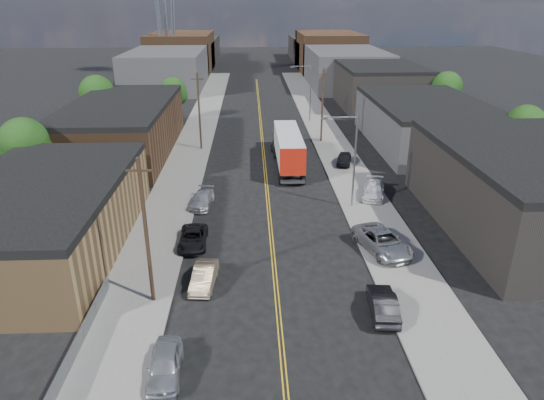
{
  "coord_description": "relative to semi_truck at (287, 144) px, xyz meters",
  "views": [
    {
      "loc": [
        -1.54,
        -17.38,
        18.62
      ],
      "look_at": [
        0.15,
        21.16,
        2.5
      ],
      "focal_mm": 32.0,
      "sensor_mm": 36.0,
      "label": 1
    }
  ],
  "objects": [
    {
      "name": "industrial_right_c",
      "position": [
        19.22,
        33.34,
        1.39
      ],
      "size": [
        14.0,
        22.0,
        7.6
      ],
      "color": "black",
      "rests_on": "ground"
    },
    {
      "name": "industrial_right_a",
      "position": [
        19.21,
        -18.66,
        1.14
      ],
      "size": [
        14.0,
        22.0,
        7.1
      ],
      "color": "black",
      "rests_on": "ground"
    },
    {
      "name": "semi_truck",
      "position": [
        0.0,
        0.0,
        0.0
      ],
      "size": [
        2.78,
        16.13,
        4.23
      ],
      "rotation": [
        0.0,
        0.0,
        0.0
      ],
      "color": "silver",
      "rests_on": "ground"
    },
    {
      "name": "tree_right_near",
      "position": [
        27.28,
        -2.66,
        2.46
      ],
      "size": [
        4.6,
        4.48,
        7.44
      ],
      "color": "black",
      "rests_on": "ground"
    },
    {
      "name": "car_right_lot_a",
      "position": [
        5.83,
        -22.66,
        -1.43
      ],
      "size": [
        4.41,
        6.5,
        1.65
      ],
      "primitive_type": "imported",
      "rotation": [
        0.0,
        0.0,
        0.31
      ],
      "color": "#9D9FA2",
      "rests_on": "sidewalk_right"
    },
    {
      "name": "warehouse_tan",
      "position": [
        -20.78,
        -20.66,
        0.39
      ],
      "size": [
        12.0,
        22.0,
        5.6
      ],
      "color": "olive",
      "rests_on": "ground"
    },
    {
      "name": "car_left_a",
      "position": [
        -9.09,
        -35.57,
        -1.69
      ],
      "size": [
        1.87,
        4.3,
        1.44
      ],
      "primitive_type": "imported",
      "rotation": [
        0.0,
        0.0,
        0.04
      ],
      "color": "#BBBFC1",
      "rests_on": "ground"
    },
    {
      "name": "skyline_left_a",
      "position": [
        -22.78,
        56.34,
        1.59
      ],
      "size": [
        16.0,
        30.0,
        8.0
      ],
      "primitive_type": "cube",
      "color": "#38383B",
      "rests_on": "ground"
    },
    {
      "name": "tree_left_mid",
      "position": [
        -26.72,
        16.34,
        3.07
      ],
      "size": [
        5.1,
        5.04,
        8.37
      ],
      "color": "black",
      "rests_on": "ground"
    },
    {
      "name": "tree_left_near",
      "position": [
        -26.72,
        -8.66,
        2.77
      ],
      "size": [
        4.85,
        4.76,
        7.91
      ],
      "color": "black",
      "rests_on": "ground"
    },
    {
      "name": "car_right_lot_b",
      "position": [
        7.86,
        -11.35,
        -1.54
      ],
      "size": [
        3.3,
        5.32,
        1.44
      ],
      "primitive_type": "imported",
      "rotation": [
        0.0,
        0.0,
        -0.28
      ],
      "color": "silver",
      "rests_on": "sidewalk_right"
    },
    {
      "name": "car_left_b",
      "position": [
        -7.78,
        -26.82,
        -1.72
      ],
      "size": [
        1.85,
        4.3,
        1.38
      ],
      "primitive_type": "imported",
      "rotation": [
        0.0,
        0.0,
        -0.09
      ],
      "color": "#978162",
      "rests_on": "ground"
    },
    {
      "name": "skyline_left_b",
      "position": [
        -22.78,
        81.34,
        2.59
      ],
      "size": [
        16.0,
        26.0,
        10.0
      ],
      "primitive_type": "cube",
      "color": "#462E1C",
      "rests_on": "ground"
    },
    {
      "name": "utility_pole_left_far",
      "position": [
        -10.98,
        6.34,
        2.73
      ],
      "size": [
        1.6,
        0.26,
        10.0
      ],
      "color": "black",
      "rests_on": "ground"
    },
    {
      "name": "skyline_right_a",
      "position": [
        17.22,
        56.34,
        1.59
      ],
      "size": [
        16.0,
        30.0,
        8.0
      ],
      "primitive_type": "cube",
      "color": "#38383B",
      "rests_on": "ground"
    },
    {
      "name": "car_ahead_truck",
      "position": [
        -0.54,
        3.34,
        -1.74
      ],
      "size": [
        2.56,
        4.99,
        1.35
      ],
      "primitive_type": "imported",
      "rotation": [
        0.0,
        0.0,
        0.07
      ],
      "color": "black",
      "rests_on": "ground"
    },
    {
      "name": "chainlink_fence",
      "position": [
        -14.28,
        -35.16,
        -1.75
      ],
      "size": [
        0.05,
        16.0,
        1.22
      ],
      "color": "slate",
      "rests_on": "ground"
    },
    {
      "name": "car_right_lot_c",
      "position": [
        6.75,
        -1.1,
        -1.57
      ],
      "size": [
        2.56,
        4.31,
        1.37
      ],
      "primitive_type": "imported",
      "rotation": [
        0.0,
        0.0,
        -0.25
      ],
      "color": "black",
      "rests_on": "sidewalk_right"
    },
    {
      "name": "ground",
      "position": [
        -2.78,
        21.34,
        -2.41
      ],
      "size": [
        260.0,
        260.0,
        0.0
      ],
      "primitive_type": "plane",
      "color": "black",
      "rests_on": "ground"
    },
    {
      "name": "sidewalk_right",
      "position": [
        6.72,
        6.34,
        -2.33
      ],
      "size": [
        5.0,
        140.0,
        0.15
      ],
      "primitive_type": "cube",
      "color": "slate",
      "rests_on": "ground"
    },
    {
      "name": "warehouse_brown",
      "position": [
        -20.78,
        5.34,
        0.89
      ],
      "size": [
        12.0,
        26.0,
        6.6
      ],
      "color": "#462E1C",
      "rests_on": "ground"
    },
    {
      "name": "utility_pole_right",
      "position": [
        5.42,
        9.34,
        2.73
      ],
      "size": [
        1.6,
        0.26,
        10.0
      ],
      "color": "black",
      "rests_on": "ground"
    },
    {
      "name": "sidewalk_left",
      "position": [
        -12.28,
        6.34,
        -2.33
      ],
      "size": [
        5.0,
        140.0,
        0.15
      ],
      "primitive_type": "cube",
      "color": "slate",
      "rests_on": "ground"
    },
    {
      "name": "utility_pole_left_near",
      "position": [
        -10.98,
        -28.66,
        2.73
      ],
      "size": [
        1.6,
        0.26,
        10.0
      ],
      "color": "black",
      "rests_on": "ground"
    },
    {
      "name": "car_left_d",
      "position": [
        -9.18,
        -12.66,
        -1.74
      ],
      "size": [
        2.44,
        4.82,
        1.34
      ],
      "primitive_type": "imported",
      "rotation": [
        0.0,
        0.0,
        -0.12
      ],
      "color": "silver",
      "rests_on": "ground"
    },
    {
      "name": "car_left_c",
      "position": [
        -9.18,
        -20.81,
        -1.75
      ],
      "size": [
        2.28,
        4.8,
        1.32
      ],
      "primitive_type": "imported",
      "rotation": [
        0.0,
        0.0,
        0.02
      ],
      "color": "black",
      "rests_on": "ground"
    },
    {
      "name": "skyline_right_c",
      "position": [
        17.22,
        101.34,
        1.09
      ],
      "size": [
        16.0,
        40.0,
        7.0
      ],
      "primitive_type": "cube",
      "color": "black",
      "rests_on": "ground"
    },
    {
      "name": "skyline_left_c",
      "position": [
        -22.78,
        101.34,
        1.09
      ],
      "size": [
        16.0,
        40.0,
        7.0
      ],
      "primitive_type": "cube",
      "color": "black",
      "rests_on": "ground"
    },
    {
      "name": "car_right_oncoming",
      "position": [
        3.82,
        -30.66,
        -1.67
      ],
      "size": [
        1.98,
        4.64,
        1.49
      ],
      "primitive_type": "imported",
      "rotation": [
        0.0,
        0.0,
        3.05
      ],
      "color": "black",
      "rests_on": "ground"
    },
    {
      "name": "centerline",
      "position": [
        -2.78,
        6.34,
        -2.4
      ],
      "size": [
        0.32,
        120.0,
        0.01
      ],
      "primitive_type": "cube",
      "color": "gold",
      "rests_on": "ground"
    },
    {
      "name": "tree_right_far",
      "position": [
        27.28,
        21.34,
        2.77
      ],
      "size": [
        4.85,
        4.76,
        7.91
      ],
      "color": "black",
      "rests_on": "ground"
    },
    {
      "name": "tree_left_far",
      "position": [
        -16.72,
        23.34,
        2.16
      ],
      "size": [
        4.35,
        4.2,
        6.97
      ],
      "color": "black",
      "rests_on": "ground"
    },
    {
      "name": "streetlight_near",
      "position": [
        4.82,
        -13.66,
        2.92
      ],
      "size": [
        3.39,
        0.25,
        9.0
      ],
      "color": "gray",
      "rests_on": "ground"
    },
    {
      "name": "skyline_right_b",
      "position": [
        17.22,
        81.34,
        2.59
      ],
      "size": [
        16.0,
        26.0,
        10.0
      ],
      "primitive_type": "cube",
      "color": "#462E1C",
      "rests_on": "ground"
    },
    {
      "name": "industrial_right_b",
      "position": [
        19.22,
        7.34,
        0.64
      ],
      "size": [
        14.0,
        24.0,
        6.1
      ],
      "color": "#38383B",
      "rests_on": "ground"
    },
    {
      "name": "streetlight_far",
      "position": [
        4.82,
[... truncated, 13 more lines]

